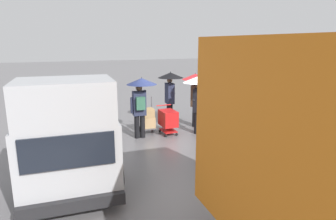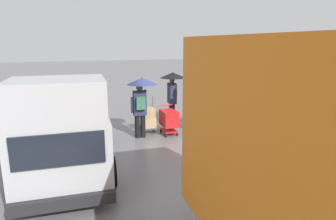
{
  "view_description": "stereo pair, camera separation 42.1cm",
  "coord_description": "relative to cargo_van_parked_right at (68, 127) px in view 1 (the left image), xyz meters",
  "views": [
    {
      "loc": [
        3.79,
        9.25,
        3.31
      ],
      "look_at": [
        0.26,
        0.2,
        1.05
      ],
      "focal_mm": 31.42,
      "sensor_mm": 36.0,
      "label": 1
    },
    {
      "loc": [
        3.39,
        9.39,
        3.31
      ],
      "look_at": [
        0.26,
        0.2,
        1.05
      ],
      "focal_mm": 31.42,
      "sensor_mm": 36.0,
      "label": 2
    }
  ],
  "objects": [
    {
      "name": "pedestrian_black_side",
      "position": [
        -4.16,
        -3.39,
        0.41
      ],
      "size": [
        1.04,
        1.04,
        2.15
      ],
      "color": "black",
      "rests_on": "ground"
    },
    {
      "name": "slush_patch_near_cluster",
      "position": [
        0.41,
        0.68,
        -1.18
      ],
      "size": [
        1.72,
        1.72,
        0.01
      ],
      "primitive_type": "cylinder",
      "color": "#999BA0",
      "rests_on": "ground"
    },
    {
      "name": "ground_plane",
      "position": [
        -3.55,
        -1.6,
        -1.18
      ],
      "size": [
        90.0,
        90.0,
        0.0
      ],
      "primitive_type": "plane",
      "color": "slate"
    },
    {
      "name": "shopping_cart_vendor",
      "position": [
        -3.52,
        -1.98,
        -0.61
      ],
      "size": [
        0.58,
        0.83,
        1.02
      ],
      "color": "red",
      "rests_on": "ground"
    },
    {
      "name": "hand_dolly_boxes",
      "position": [
        -2.88,
        -2.36,
        -0.64
      ],
      "size": [
        0.53,
        0.71,
        1.32
      ],
      "color": "#515156",
      "rests_on": "ground"
    },
    {
      "name": "pedestrian_far_side",
      "position": [
        -2.49,
        -1.94,
        0.39
      ],
      "size": [
        1.04,
        1.04,
        2.15
      ],
      "color": "black",
      "rests_on": "ground"
    },
    {
      "name": "pedestrian_pink_side",
      "position": [
        -4.56,
        -1.63,
        0.39
      ],
      "size": [
        1.04,
        1.04,
        2.15
      ],
      "color": "black",
      "rests_on": "ground"
    },
    {
      "name": "pedestrian_white_side",
      "position": [
        -4.89,
        -2.54,
        0.41
      ],
      "size": [
        1.04,
        1.04,
        2.15
      ],
      "color": "black",
      "rests_on": "ground"
    },
    {
      "name": "cargo_van_parked_right",
      "position": [
        0.0,
        0.0,
        0.0
      ],
      "size": [
        2.37,
        5.42,
        2.6
      ],
      "color": "#B7BABF",
      "rests_on": "ground"
    }
  ]
}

